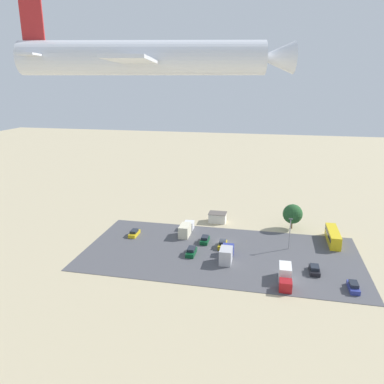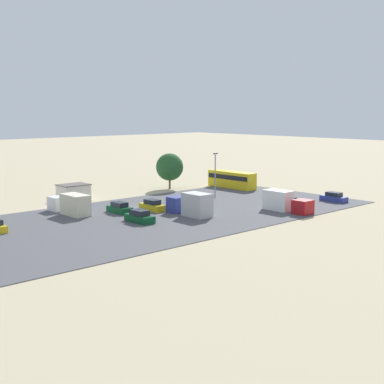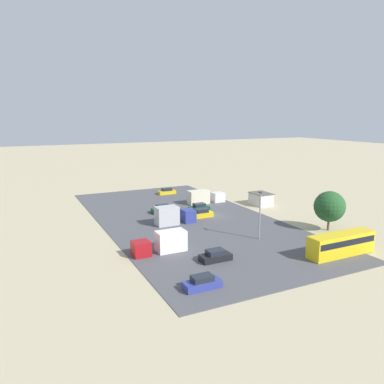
# 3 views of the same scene
# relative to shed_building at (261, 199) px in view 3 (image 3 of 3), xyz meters

# --- Properties ---
(ground_plane) EXTENTS (400.00, 400.00, 0.00)m
(ground_plane) POSITION_rel_shed_building_xyz_m (-3.47, 13.48, -1.32)
(ground_plane) COLOR tan
(parking_lot_surface) EXTENTS (61.83, 30.11, 0.08)m
(parking_lot_surface) POSITION_rel_shed_building_xyz_m (-3.47, 19.57, -1.28)
(parking_lot_surface) COLOR #4C4C51
(parking_lot_surface) RESTS_ON ground
(shed_building) EXTENTS (4.85, 3.67, 2.63)m
(shed_building) POSITION_rel_shed_building_xyz_m (0.00, 0.00, 0.00)
(shed_building) COLOR silver
(shed_building) RESTS_ON ground
(bus) EXTENTS (2.48, 10.37, 3.06)m
(bus) POSITION_rel_shed_building_xyz_m (-29.25, 8.05, 0.41)
(bus) COLOR gold
(bus) RESTS_ON ground
(parked_car_0) EXTENTS (1.83, 4.14, 1.55)m
(parked_car_0) POSITION_rel_shed_building_xyz_m (0.98, 14.45, -0.60)
(parked_car_0) COLOR #0C4723
(parked_car_0) RESTS_ON ground
(parked_car_1) EXTENTS (1.97, 4.20, 1.51)m
(parked_car_1) POSITION_rel_shed_building_xyz_m (-23.50, 24.55, -0.62)
(parked_car_1) COLOR black
(parked_car_1) RESTS_ON ground
(parked_car_2) EXTENTS (1.79, 4.23, 1.47)m
(parked_car_2) POSITION_rel_shed_building_xyz_m (19.16, 14.06, -0.63)
(parked_car_2) COLOR gold
(parked_car_2) RESTS_ON ground
(parked_car_3) EXTENTS (1.87, 4.42, 1.62)m
(parked_car_3) POSITION_rel_shed_building_xyz_m (2.79, 21.60, -0.57)
(parked_car_3) COLOR #0C4723
(parked_car_3) RESTS_ON ground
(parked_car_4) EXTENTS (1.75, 4.29, 1.51)m
(parked_car_4) POSITION_rel_shed_building_xyz_m (-29.96, 29.90, -0.61)
(parked_car_4) COLOR navy
(parked_car_4) RESTS_ON ground
(parked_car_5) EXTENTS (1.73, 4.28, 1.62)m
(parked_car_5) POSITION_rel_shed_building_xyz_m (-3.56, 16.27, -0.57)
(parked_car_5) COLOR gold
(parked_car_5) RESTS_ON ground
(parked_truck_0) EXTENTS (2.39, 8.39, 2.94)m
(parked_truck_0) POSITION_rel_shed_building_xyz_m (6.56, 10.43, 0.10)
(parked_truck_0) COLOR silver
(parked_truck_0) RESTS_ON ground
(parked_truck_1) EXTENTS (2.34, 7.68, 2.90)m
(parked_truck_1) POSITION_rel_shed_building_xyz_m (-17.51, 29.66, 0.08)
(parked_truck_1) COLOR maroon
(parked_truck_1) RESTS_ON ground
(parked_truck_2) EXTENTS (2.52, 7.16, 3.25)m
(parked_truck_2) POSITION_rel_shed_building_xyz_m (-5.29, 22.86, 0.24)
(parked_truck_2) COLOR navy
(parked_truck_2) RESTS_ON ground
(tree_near_shed) EXTENTS (5.13, 5.13, 6.68)m
(tree_near_shed) POSITION_rel_shed_building_xyz_m (-19.95, 0.83, 2.78)
(tree_near_shed) COLOR brown
(tree_near_shed) RESTS_ON ground
(light_pole_lot_centre) EXTENTS (0.90, 0.28, 7.49)m
(light_pole_lot_centre) POSITION_rel_shed_building_xyz_m (-18.75, 14.08, 2.92)
(light_pole_lot_centre) COLOR gray
(light_pole_lot_centre) RESTS_ON ground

